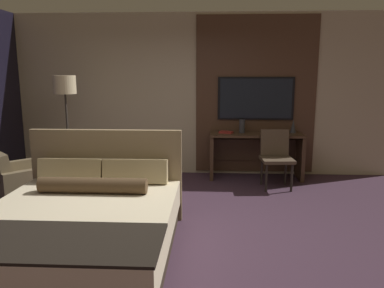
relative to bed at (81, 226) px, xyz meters
The scene contains 11 objects.
ground_plane 1.08m from the bed, 36.51° to the left, with size 16.00×16.00×0.00m, color #3D2838.
wall_back_tv_panel 3.53m from the bed, 73.05° to the left, with size 7.20×0.09×2.80m.
bed is the anchor object (origin of this frame).
desk 3.57m from the bed, 55.13° to the left, with size 1.57×0.53×0.78m.
tv 3.88m from the bed, 57.02° to the left, with size 1.31×0.04×0.74m.
desk_chair 3.34m from the bed, 46.54° to the left, with size 0.51×0.51×0.91m.
armchair_by_window 2.04m from the bed, 132.29° to the left, with size 1.07×1.07×0.75m.
floor_lamp 2.75m from the bed, 113.21° to the left, with size 0.34×0.34×1.75m.
vase_tall 4.05m from the bed, 48.29° to the left, with size 0.10×0.10×0.23m.
vase_short 3.50m from the bed, 58.68° to the left, with size 0.10×0.10×0.23m.
book 3.31m from the bed, 62.28° to the left, with size 0.26×0.21×0.03m.
Camera 1 is at (0.43, -4.01, 1.79)m, focal length 35.00 mm.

